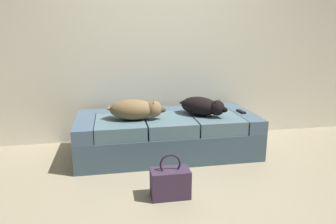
{
  "coord_description": "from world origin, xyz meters",
  "views": [
    {
      "loc": [
        -0.59,
        -2.21,
        1.33
      ],
      "look_at": [
        0.0,
        1.01,
        0.49
      ],
      "focal_mm": 33.38,
      "sensor_mm": 36.0,
      "label": 1
    }
  ],
  "objects": [
    {
      "name": "dog_dark",
      "position": [
        0.38,
        0.99,
        0.54
      ],
      "size": [
        0.51,
        0.49,
        0.2
      ],
      "color": "black",
      "rests_on": "couch"
    },
    {
      "name": "handbag",
      "position": [
        -0.15,
        0.1,
        0.13
      ],
      "size": [
        0.32,
        0.18,
        0.38
      ],
      "color": "#3B2A42",
      "rests_on": "ground"
    },
    {
      "name": "couch",
      "position": [
        0.0,
        1.06,
        0.22
      ],
      "size": [
        1.96,
        0.87,
        0.44
      ],
      "color": "#3F5461",
      "rests_on": "ground"
    },
    {
      "name": "tv_remote",
      "position": [
        0.85,
        1.03,
        0.45
      ],
      "size": [
        0.06,
        0.15,
        0.02
      ],
      "primitive_type": "cube",
      "rotation": [
        0.0,
        0.0,
        0.11
      ],
      "color": "black",
      "rests_on": "couch"
    },
    {
      "name": "ground_plane",
      "position": [
        0.0,
        0.0,
        0.0
      ],
      "size": [
        10.0,
        10.0,
        0.0
      ],
      "primitive_type": "plane",
      "color": "tan"
    },
    {
      "name": "back_wall",
      "position": [
        0.0,
        1.67,
        1.4
      ],
      "size": [
        6.4,
        0.1,
        2.8
      ],
      "primitive_type": "cube",
      "color": "beige",
      "rests_on": "ground"
    },
    {
      "name": "dog_tan",
      "position": [
        -0.35,
        0.95,
        0.55
      ],
      "size": [
        0.63,
        0.35,
        0.21
      ],
      "color": "olive",
      "rests_on": "couch"
    }
  ]
}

